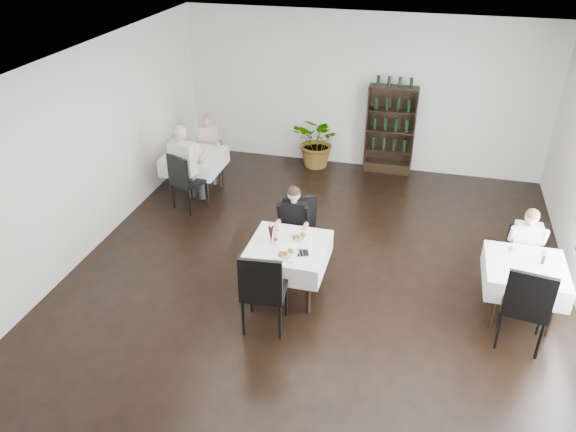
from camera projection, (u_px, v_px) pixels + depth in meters
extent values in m
plane|color=black|center=(309.00, 295.00, 7.71)|extent=(9.00, 9.00, 0.00)
plane|color=white|center=(314.00, 79.00, 6.23)|extent=(9.00, 9.00, 0.00)
plane|color=white|center=(363.00, 93.00, 10.75)|extent=(7.00, 0.00, 7.00)
plane|color=white|center=(64.00, 169.00, 7.74)|extent=(0.00, 9.00, 9.00)
cube|color=black|center=(387.00, 166.00, 11.16)|extent=(0.90, 0.28, 0.20)
cylinder|color=black|center=(254.00, 282.00, 7.37)|extent=(0.06, 0.06, 0.71)
cylinder|color=black|center=(270.00, 252.00, 7.99)|extent=(0.06, 0.06, 0.71)
cylinder|color=black|center=(308.00, 291.00, 7.21)|extent=(0.06, 0.06, 0.71)
cylinder|color=black|center=(320.00, 260.00, 7.83)|extent=(0.06, 0.06, 0.71)
cube|color=black|center=(288.00, 247.00, 7.42)|extent=(0.85, 0.85, 0.04)
cube|color=white|center=(288.00, 254.00, 7.47)|extent=(1.03, 1.03, 0.30)
cylinder|color=black|center=(171.00, 180.00, 10.02)|extent=(0.06, 0.06, 0.71)
cylinder|color=black|center=(186.00, 165.00, 10.59)|extent=(0.06, 0.06, 0.71)
cylinder|color=black|center=(206.00, 185.00, 9.87)|extent=(0.06, 0.06, 0.71)
cylinder|color=black|center=(220.00, 169.00, 10.44)|extent=(0.06, 0.06, 0.71)
cube|color=black|center=(194.00, 156.00, 10.05)|extent=(0.80, 0.80, 0.04)
cube|color=white|center=(195.00, 161.00, 10.10)|extent=(0.98, 0.98, 0.30)
cylinder|color=black|center=(494.00, 304.00, 6.98)|extent=(0.06, 0.06, 0.71)
cylinder|color=black|center=(491.00, 273.00, 7.55)|extent=(0.06, 0.06, 0.71)
cylinder|color=black|center=(552.00, 313.00, 6.83)|extent=(0.06, 0.06, 0.71)
cylinder|color=black|center=(545.00, 281.00, 7.40)|extent=(0.06, 0.06, 0.71)
cube|color=black|center=(526.00, 268.00, 7.01)|extent=(0.80, 0.80, 0.04)
cube|color=white|center=(524.00, 275.00, 7.06)|extent=(0.98, 0.98, 0.30)
imported|color=#1E541C|center=(319.00, 142.00, 11.14)|extent=(1.19, 1.12, 1.06)
cylinder|color=black|center=(288.00, 263.00, 7.95)|extent=(0.04, 0.04, 0.49)
cylinder|color=black|center=(285.00, 247.00, 8.32)|extent=(0.04, 0.04, 0.49)
cylinder|color=black|center=(318.00, 261.00, 8.00)|extent=(0.04, 0.04, 0.49)
cylinder|color=black|center=(313.00, 245.00, 8.37)|extent=(0.04, 0.04, 0.49)
cube|color=black|center=(301.00, 238.00, 8.02)|extent=(0.64, 0.64, 0.07)
cube|color=black|center=(299.00, 213.00, 8.07)|extent=(0.47, 0.24, 0.53)
cylinder|color=black|center=(286.00, 299.00, 7.21)|extent=(0.04, 0.04, 0.52)
cylinder|color=black|center=(280.00, 322.00, 6.82)|extent=(0.04, 0.04, 0.52)
cylinder|color=black|center=(251.00, 295.00, 7.28)|extent=(0.04, 0.04, 0.52)
cylinder|color=black|center=(243.00, 318.00, 6.88)|extent=(0.04, 0.04, 0.52)
cube|color=black|center=(265.00, 289.00, 6.90)|extent=(0.57, 0.57, 0.08)
cube|color=black|center=(260.00, 280.00, 6.54)|extent=(0.53, 0.11, 0.57)
cylinder|color=black|center=(198.00, 171.00, 10.72)|extent=(0.03, 0.03, 0.40)
cylinder|color=black|center=(205.00, 164.00, 11.01)|extent=(0.03, 0.03, 0.40)
cylinder|color=black|center=(214.00, 174.00, 10.63)|extent=(0.03, 0.03, 0.40)
cylinder|color=black|center=(222.00, 166.00, 10.92)|extent=(0.03, 0.03, 0.40)
cube|color=black|center=(209.00, 158.00, 10.71)|extent=(0.42, 0.42, 0.06)
cube|color=black|center=(212.00, 143.00, 10.74)|extent=(0.40, 0.07, 0.43)
cylinder|color=black|center=(207.00, 194.00, 9.81)|extent=(0.04, 0.04, 0.47)
cylinder|color=black|center=(189.00, 203.00, 9.53)|extent=(0.04, 0.04, 0.47)
cylinder|color=black|center=(191.00, 188.00, 10.04)|extent=(0.04, 0.04, 0.47)
cylinder|color=black|center=(173.00, 196.00, 9.76)|extent=(0.04, 0.04, 0.47)
cube|color=black|center=(189.00, 181.00, 9.65)|extent=(0.63, 0.63, 0.07)
cube|color=black|center=(178.00, 171.00, 9.37)|extent=(0.45, 0.24, 0.52)
cylinder|color=black|center=(514.00, 280.00, 7.67)|extent=(0.03, 0.03, 0.40)
cylinder|color=black|center=(503.00, 266.00, 7.97)|extent=(0.03, 0.03, 0.40)
cylinder|color=black|center=(538.00, 279.00, 7.69)|extent=(0.03, 0.03, 0.40)
cylinder|color=black|center=(527.00, 265.00, 8.00)|extent=(0.03, 0.03, 0.40)
cube|color=black|center=(524.00, 259.00, 7.72)|extent=(0.51, 0.51, 0.06)
cube|color=black|center=(522.00, 237.00, 7.76)|extent=(0.39, 0.17, 0.44)
cylinder|color=black|center=(541.00, 318.00, 6.89)|extent=(0.04, 0.04, 0.53)
cylinder|color=black|center=(539.00, 341.00, 6.53)|extent=(0.04, 0.04, 0.53)
cylinder|color=black|center=(502.00, 308.00, 7.05)|extent=(0.04, 0.04, 0.53)
cylinder|color=black|center=(498.00, 331.00, 6.68)|extent=(0.04, 0.04, 0.53)
cube|color=black|center=(525.00, 305.00, 6.64)|extent=(0.60, 0.60, 0.08)
cube|color=black|center=(530.00, 295.00, 6.29)|extent=(0.53, 0.13, 0.57)
cube|color=#404048|center=(286.00, 238.00, 8.07)|extent=(0.15, 0.37, 0.12)
cylinder|color=#404048|center=(284.00, 260.00, 8.07)|extent=(0.10, 0.10, 0.43)
cube|color=#404048|center=(298.00, 240.00, 8.04)|extent=(0.15, 0.37, 0.12)
cylinder|color=#404048|center=(296.00, 261.00, 8.04)|extent=(0.10, 0.10, 0.43)
cube|color=black|center=(294.00, 216.00, 8.06)|extent=(0.36, 0.21, 0.48)
cylinder|color=tan|center=(277.00, 224.00, 7.90)|extent=(0.09, 0.27, 0.13)
cylinder|color=tan|center=(305.00, 227.00, 7.83)|extent=(0.09, 0.27, 0.13)
sphere|color=tan|center=(294.00, 194.00, 7.86)|extent=(0.18, 0.18, 0.18)
sphere|color=black|center=(294.00, 192.00, 7.85)|extent=(0.18, 0.18, 0.18)
cube|color=#404048|center=(204.00, 156.00, 10.60)|extent=(0.21, 0.39, 0.12)
cylinder|color=#404048|center=(204.00, 173.00, 10.60)|extent=(0.10, 0.10, 0.44)
cube|color=#404048|center=(214.00, 156.00, 10.60)|extent=(0.21, 0.39, 0.12)
cylinder|color=#404048|center=(214.00, 173.00, 10.60)|extent=(0.10, 0.10, 0.44)
cube|color=#CBA7AA|center=(209.00, 138.00, 10.60)|extent=(0.39, 0.28, 0.49)
cylinder|color=tan|center=(197.00, 144.00, 10.40)|extent=(0.14, 0.29, 0.14)
cylinder|color=tan|center=(219.00, 144.00, 10.40)|extent=(0.14, 0.29, 0.14)
sphere|color=tan|center=(208.00, 120.00, 10.40)|extent=(0.19, 0.19, 0.19)
sphere|color=olive|center=(208.00, 118.00, 10.39)|extent=(0.19, 0.19, 0.19)
cube|color=#404048|center=(195.00, 173.00, 9.75)|extent=(0.19, 0.45, 0.15)
cylinder|color=#404048|center=(202.00, 186.00, 10.06)|extent=(0.11, 0.11, 0.51)
cube|color=#404048|center=(184.00, 171.00, 9.81)|extent=(0.19, 0.45, 0.15)
cylinder|color=#404048|center=(191.00, 184.00, 10.12)|extent=(0.11, 0.11, 0.51)
cube|color=silver|center=(182.00, 158.00, 9.44)|extent=(0.44, 0.27, 0.57)
cylinder|color=tan|center=(203.00, 155.00, 9.61)|extent=(0.11, 0.33, 0.16)
cylinder|color=tan|center=(178.00, 151.00, 9.76)|extent=(0.11, 0.33, 0.16)
sphere|color=tan|center=(180.00, 134.00, 9.24)|extent=(0.22, 0.22, 0.22)
sphere|color=beige|center=(180.00, 132.00, 9.23)|extent=(0.22, 0.22, 0.22)
cube|color=#404048|center=(516.00, 263.00, 7.52)|extent=(0.13, 0.37, 0.12)
cylinder|color=#404048|center=(513.00, 287.00, 7.52)|extent=(0.10, 0.10, 0.42)
cube|color=#404048|center=(530.00, 265.00, 7.48)|extent=(0.13, 0.37, 0.12)
cylinder|color=#404048|center=(527.00, 289.00, 7.49)|extent=(0.10, 0.10, 0.42)
cube|color=silver|center=(526.00, 240.00, 7.50)|extent=(0.35, 0.20, 0.48)
cylinder|color=tan|center=(512.00, 248.00, 7.35)|extent=(0.07, 0.27, 0.13)
cylinder|color=tan|center=(544.00, 252.00, 7.27)|extent=(0.07, 0.27, 0.13)
sphere|color=tan|center=(532.00, 217.00, 7.30)|extent=(0.18, 0.18, 0.18)
sphere|color=brown|center=(533.00, 215.00, 7.29)|extent=(0.18, 0.18, 0.18)
cube|color=white|center=(299.00, 238.00, 7.52)|extent=(0.28, 0.28, 0.02)
cube|color=#512B17|center=(296.00, 237.00, 7.50)|extent=(0.12, 0.11, 0.02)
sphere|color=#3E6D1D|center=(304.00, 235.00, 7.52)|extent=(0.06, 0.06, 0.06)
cube|color=#997445|center=(299.00, 240.00, 7.46)|extent=(0.10, 0.09, 0.02)
cube|color=white|center=(286.00, 255.00, 7.16)|extent=(0.30, 0.30, 0.02)
cube|color=#512B17|center=(283.00, 254.00, 7.14)|extent=(0.12, 0.10, 0.03)
sphere|color=#3E6D1D|center=(292.00, 251.00, 7.16)|extent=(0.07, 0.07, 0.07)
cube|color=#997445|center=(286.00, 257.00, 7.09)|extent=(0.12, 0.11, 0.02)
cone|color=black|center=(271.00, 235.00, 7.36)|extent=(0.07, 0.07, 0.26)
cylinder|color=silver|center=(271.00, 225.00, 7.28)|extent=(0.02, 0.02, 0.06)
cone|color=gold|center=(277.00, 234.00, 7.43)|extent=(0.06, 0.06, 0.21)
cylinder|color=silver|center=(277.00, 226.00, 7.37)|extent=(0.02, 0.02, 0.05)
cylinder|color=silver|center=(276.00, 238.00, 7.37)|extent=(0.06, 0.06, 0.18)
cylinder|color=#A10B09|center=(276.00, 239.00, 7.38)|extent=(0.06, 0.06, 0.05)
cylinder|color=silver|center=(276.00, 230.00, 7.32)|extent=(0.02, 0.02, 0.05)
cube|color=black|center=(301.00, 253.00, 7.22)|extent=(0.24, 0.21, 0.01)
cylinder|color=silver|center=(299.00, 252.00, 7.22)|extent=(0.09, 0.21, 0.01)
cylinder|color=silver|center=(303.00, 253.00, 7.21)|extent=(0.10, 0.20, 0.01)
cylinder|color=black|center=(543.00, 260.00, 6.99)|extent=(0.05, 0.05, 0.10)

